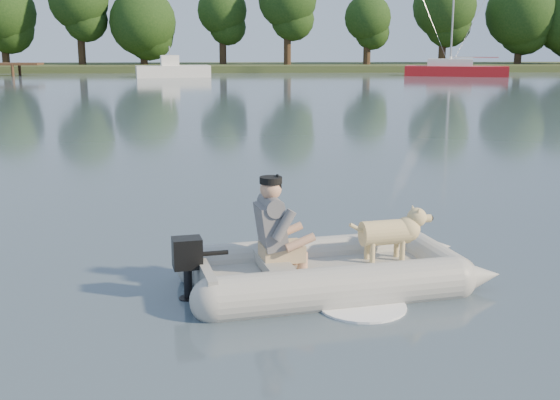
{
  "coord_description": "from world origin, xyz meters",
  "views": [
    {
      "loc": [
        -0.15,
        -7.18,
        2.81
      ],
      "look_at": [
        0.27,
        1.84,
        0.75
      ],
      "focal_mm": 45.0,
      "sensor_mm": 36.0,
      "label": 1
    }
  ],
  "objects_px": {
    "man": "(273,223)",
    "sailboat": "(455,70)",
    "motorboat": "(173,63)",
    "dinghy": "(334,235)",
    "dog": "(385,237)"
  },
  "relations": [
    {
      "from": "man",
      "to": "sailboat",
      "type": "height_order",
      "value": "sailboat"
    },
    {
      "from": "sailboat",
      "to": "dog",
      "type": "bearing_deg",
      "value": -89.35
    },
    {
      "from": "man",
      "to": "motorboat",
      "type": "height_order",
      "value": "motorboat"
    },
    {
      "from": "dinghy",
      "to": "dog",
      "type": "relative_size",
      "value": 5.05
    },
    {
      "from": "man",
      "to": "dog",
      "type": "xyz_separation_m",
      "value": [
        1.35,
        0.29,
        -0.26
      ]
    },
    {
      "from": "sailboat",
      "to": "dinghy",
      "type": "bearing_deg",
      "value": -89.96
    },
    {
      "from": "man",
      "to": "dog",
      "type": "distance_m",
      "value": 1.4
    },
    {
      "from": "motorboat",
      "to": "dinghy",
      "type": "bearing_deg",
      "value": -93.51
    },
    {
      "from": "dog",
      "to": "sailboat",
      "type": "height_order",
      "value": "sailboat"
    },
    {
      "from": "man",
      "to": "motorboat",
      "type": "distance_m",
      "value": 48.82
    },
    {
      "from": "dinghy",
      "to": "man",
      "type": "relative_size",
      "value": 4.37
    },
    {
      "from": "dinghy",
      "to": "dog",
      "type": "bearing_deg",
      "value": 4.57
    },
    {
      "from": "dog",
      "to": "motorboat",
      "type": "xyz_separation_m",
      "value": [
        -7.4,
        48.15,
        0.61
      ]
    },
    {
      "from": "dinghy",
      "to": "sailboat",
      "type": "relative_size",
      "value": 0.43
    },
    {
      "from": "dinghy",
      "to": "sailboat",
      "type": "xyz_separation_m",
      "value": [
        15.9,
        49.18,
        -0.12
      ]
    }
  ]
}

